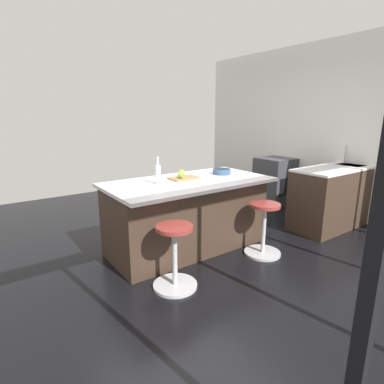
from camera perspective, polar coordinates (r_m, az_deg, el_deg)
ground_plane at (r=4.21m, az=0.47°, el=-9.07°), size 7.04×7.04×0.00m
interior_partition_left at (r=5.83m, az=22.34°, el=10.76°), size 0.12×5.42×2.84m
sink_cabinet at (r=5.30m, az=26.00°, el=-0.38°), size 1.91×0.60×1.19m
oven_range at (r=6.00m, az=15.07°, el=1.94°), size 0.60×0.61×0.88m
kitchen_island at (r=3.87m, az=-0.84°, el=-4.11°), size 2.01×1.04×0.89m
stool_by_window at (r=3.83m, az=13.13°, el=-7.00°), size 0.44×0.44×0.64m
stool_middle at (r=3.06m, az=-3.21°, el=-12.22°), size 0.44×0.44×0.64m
cutting_board at (r=3.81m, az=-1.48°, el=2.61°), size 0.36×0.24×0.02m
apple_yellow at (r=3.87m, az=-1.94°, el=3.54°), size 0.08×0.08×0.08m
apple_green at (r=3.74m, az=-2.13°, el=3.08°), size 0.07×0.07×0.07m
water_bottle at (r=3.53m, az=-6.35°, el=3.44°), size 0.06×0.06×0.31m
fruit_bowl at (r=4.13m, az=5.51°, el=3.87°), size 0.24×0.24×0.07m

